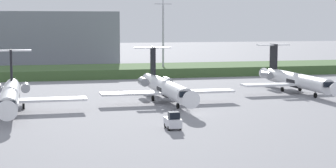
{
  "coord_description": "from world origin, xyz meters",
  "views": [
    {
      "loc": [
        -23.41,
        -81.25,
        13.8
      ],
      "look_at": [
        0.0,
        14.24,
        3.0
      ],
      "focal_mm": 61.52,
      "sensor_mm": 36.0,
      "label": 1
    }
  ],
  "objects_px": {
    "regional_jet_third": "(296,79)",
    "baggage_tug": "(173,121)",
    "antenna_mast": "(163,31)",
    "regional_jet_nearest": "(10,95)",
    "regional_jet_second": "(166,87)"
  },
  "relations": [
    {
      "from": "regional_jet_nearest",
      "to": "antenna_mast",
      "type": "height_order",
      "value": "antenna_mast"
    },
    {
      "from": "regional_jet_second",
      "to": "regional_jet_third",
      "type": "relative_size",
      "value": 1.0
    },
    {
      "from": "regional_jet_nearest",
      "to": "baggage_tug",
      "type": "xyz_separation_m",
      "value": [
        20.6,
        -20.04,
        -1.53
      ]
    },
    {
      "from": "regional_jet_second",
      "to": "regional_jet_third",
      "type": "height_order",
      "value": "same"
    },
    {
      "from": "regional_jet_nearest",
      "to": "regional_jet_second",
      "type": "relative_size",
      "value": 1.0
    },
    {
      "from": "regional_jet_third",
      "to": "baggage_tug",
      "type": "relative_size",
      "value": 9.69
    },
    {
      "from": "antenna_mast",
      "to": "baggage_tug",
      "type": "bearing_deg",
      "value": -102.29
    },
    {
      "from": "regional_jet_second",
      "to": "antenna_mast",
      "type": "xyz_separation_m",
      "value": [
        10.44,
        46.28,
        8.85
      ]
    },
    {
      "from": "regional_jet_second",
      "to": "antenna_mast",
      "type": "distance_m",
      "value": 48.26
    },
    {
      "from": "regional_jet_second",
      "to": "regional_jet_nearest",
      "type": "bearing_deg",
      "value": -170.22
    },
    {
      "from": "regional_jet_nearest",
      "to": "baggage_tug",
      "type": "relative_size",
      "value": 9.69
    },
    {
      "from": "regional_jet_nearest",
      "to": "baggage_tug",
      "type": "height_order",
      "value": "regional_jet_nearest"
    },
    {
      "from": "regional_jet_second",
      "to": "antenna_mast",
      "type": "height_order",
      "value": "antenna_mast"
    },
    {
      "from": "regional_jet_nearest",
      "to": "regional_jet_second",
      "type": "height_order",
      "value": "same"
    },
    {
      "from": "antenna_mast",
      "to": "regional_jet_nearest",
      "type": "bearing_deg",
      "value": -125.39
    }
  ]
}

